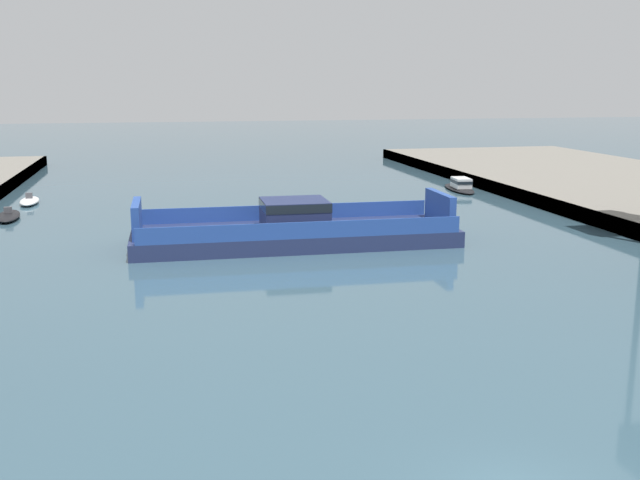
% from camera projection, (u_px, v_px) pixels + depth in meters
% --- Properties ---
extents(chain_ferry, '(22.34, 7.49, 3.30)m').
position_uv_depth(chain_ferry, '(295.00, 230.00, 51.23)').
color(chain_ferry, navy).
rests_on(chain_ferry, ground).
extents(moored_boat_near_left, '(3.01, 7.77, 1.38)m').
position_uv_depth(moored_boat_near_left, '(460.00, 186.00, 76.65)').
color(moored_boat_near_left, black).
rests_on(moored_boat_near_left, ground).
extents(moored_boat_mid_left, '(1.83, 4.99, 1.04)m').
position_uv_depth(moored_boat_mid_left, '(29.00, 201.00, 68.29)').
color(moored_boat_mid_left, white).
rests_on(moored_boat_mid_left, ground).
extents(moored_boat_far_left, '(2.20, 5.79, 1.01)m').
position_uv_depth(moored_boat_far_left, '(8.00, 216.00, 60.76)').
color(moored_boat_far_left, black).
rests_on(moored_boat_far_left, ground).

